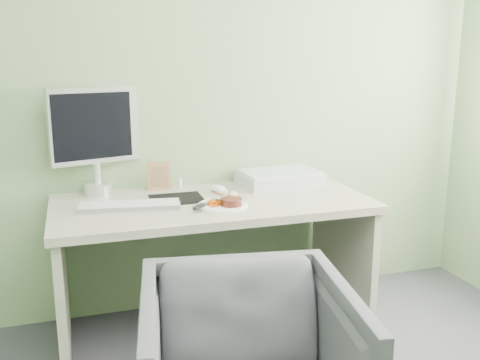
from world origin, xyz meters
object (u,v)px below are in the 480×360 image
object	(u,v)px
desk	(213,234)
monitor	(94,135)
plate	(223,206)
scanner	(280,179)

from	to	relation	value
desk	monitor	bearing A→B (deg)	150.19
plate	scanner	distance (m)	0.56
plate	monitor	size ratio (longest dim) A/B	0.44
desk	scanner	distance (m)	0.55
desk	plate	world-z (taller)	plate
plate	monitor	world-z (taller)	monitor
desk	plate	size ratio (longest dim) A/B	6.51
scanner	desk	bearing A→B (deg)	-159.14
desk	monitor	distance (m)	0.81
desk	monitor	size ratio (longest dim) A/B	2.85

